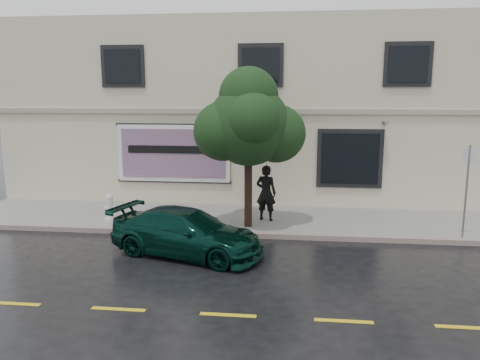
# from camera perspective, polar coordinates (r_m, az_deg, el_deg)

# --- Properties ---
(ground) EXTENTS (90.00, 90.00, 0.00)m
(ground) POSITION_cam_1_polar(r_m,az_deg,el_deg) (12.62, 0.75, -9.06)
(ground) COLOR black
(ground) RESTS_ON ground
(sidewalk) EXTENTS (20.00, 3.50, 0.15)m
(sidewalk) POSITION_cam_1_polar(r_m,az_deg,el_deg) (15.69, 1.94, -4.85)
(sidewalk) COLOR gray
(sidewalk) RESTS_ON ground
(curb) EXTENTS (20.00, 0.18, 0.16)m
(curb) POSITION_cam_1_polar(r_m,az_deg,el_deg) (14.01, 1.37, -6.73)
(curb) COLOR gray
(curb) RESTS_ON ground
(road_marking) EXTENTS (19.00, 0.12, 0.01)m
(road_marking) POSITION_cam_1_polar(r_m,az_deg,el_deg) (9.41, -1.47, -16.12)
(road_marking) COLOR gold
(road_marking) RESTS_ON ground
(building) EXTENTS (20.00, 8.12, 7.00)m
(building) POSITION_cam_1_polar(r_m,az_deg,el_deg) (20.87, 3.27, 8.48)
(building) COLOR beige
(building) RESTS_ON ground
(billboard) EXTENTS (4.30, 0.16, 2.20)m
(billboard) POSITION_cam_1_polar(r_m,az_deg,el_deg) (17.45, -8.13, 3.24)
(billboard) COLOR white
(billboard) RESTS_ON ground
(car) EXTENTS (4.52, 2.98, 1.21)m
(car) POSITION_cam_1_polar(r_m,az_deg,el_deg) (12.51, -6.52, -6.37)
(car) COLOR black
(car) RESTS_ON ground
(pedestrian) EXTENTS (0.74, 0.57, 1.82)m
(pedestrian) POSITION_cam_1_polar(r_m,az_deg,el_deg) (15.16, 3.19, -1.57)
(pedestrian) COLOR black
(pedestrian) RESTS_ON sidewalk
(umbrella) EXTENTS (1.20, 1.20, 0.70)m
(umbrella) POSITION_cam_1_polar(r_m,az_deg,el_deg) (14.95, 3.24, 3.14)
(umbrella) COLOR black
(umbrella) RESTS_ON pedestrian
(street_tree) EXTENTS (2.48, 2.48, 4.39)m
(street_tree) POSITION_cam_1_polar(r_m,az_deg,el_deg) (14.13, 1.04, 6.67)
(street_tree) COLOR black
(street_tree) RESTS_ON sidewalk
(fire_hydrant) EXTENTS (0.36, 0.34, 0.89)m
(fire_hydrant) POSITION_cam_1_polar(r_m,az_deg,el_deg) (15.76, -15.61, -3.26)
(fire_hydrant) COLOR silver
(fire_hydrant) RESTS_ON sidewalk
(sign_pole) EXTENTS (0.31, 0.16, 2.68)m
(sign_pole) POSITION_cam_1_polar(r_m,az_deg,el_deg) (14.60, 25.94, -0.32)
(sign_pole) COLOR gray
(sign_pole) RESTS_ON sidewalk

